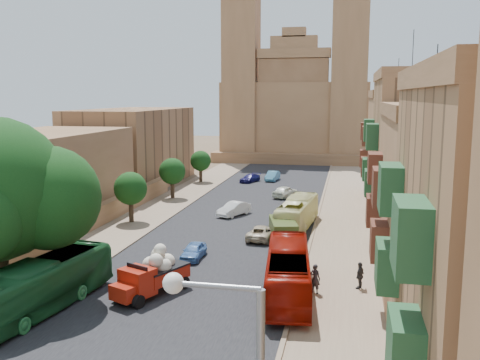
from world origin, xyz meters
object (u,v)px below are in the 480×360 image
at_px(street_tree_d, 201,161).
at_px(olive_pickup, 283,231).
at_px(car_dkblue, 250,178).
at_px(car_blue_b, 273,176).
at_px(street_tree_a, 63,220).
at_px(bus_green_north, 41,285).
at_px(street_tree_b, 130,189).
at_px(bus_red_east, 288,272).
at_px(street_tree_c, 172,171).
at_px(bus_cream_east, 297,213).
at_px(pedestrian_c, 360,275).
at_px(car_blue_a, 193,251).
at_px(red_truck, 151,274).
at_px(car_white_a, 234,209).
at_px(pedestrian_a, 315,279).
at_px(church, 297,107).
at_px(car_cream, 262,232).
at_px(car_white_b, 285,192).

relative_size(street_tree_d, olive_pickup, 0.92).
bearing_deg(car_dkblue, car_blue_b, 54.98).
distance_m(street_tree_a, bus_green_north, 9.43).
bearing_deg(olive_pickup, street_tree_b, 164.86).
distance_m(street_tree_d, car_dkblue, 7.15).
height_order(bus_green_north, bus_red_east, bus_green_north).
bearing_deg(street_tree_c, car_blue_b, 57.73).
bearing_deg(bus_cream_east, bus_green_north, 66.56).
bearing_deg(car_dkblue, pedestrian_c, -48.55).
distance_m(street_tree_d, bus_green_north, 44.78).
bearing_deg(bus_cream_east, car_blue_b, -71.54).
bearing_deg(car_blue_a, red_truck, -93.52).
height_order(car_white_a, pedestrian_a, pedestrian_a).
bearing_deg(church, street_tree_b, -100.38).
relative_size(street_tree_d, bus_cream_east, 0.45).
relative_size(church, car_cream, 8.62).
bearing_deg(street_tree_d, bus_green_north, -85.51).
relative_size(car_white_b, pedestrian_a, 2.22).
xyz_separation_m(bus_green_north, car_cream, (9.50, 17.03, -0.86)).
xyz_separation_m(street_tree_a, car_white_b, (12.68, 27.09, -2.30)).
relative_size(bus_green_north, car_blue_a, 3.06).
bearing_deg(car_blue_b, street_tree_d, -156.98).
xyz_separation_m(red_truck, car_dkblue, (-1.91, 42.35, -0.77)).
distance_m(bus_cream_east, car_white_b, 14.45).
relative_size(street_tree_b, bus_red_east, 0.46).
distance_m(car_blue_a, car_white_a, 14.41).
bearing_deg(street_tree_a, olive_pickup, 28.41).
xyz_separation_m(car_blue_a, pedestrian_c, (11.74, -3.83, 0.27)).
bearing_deg(street_tree_c, bus_red_east, -59.10).
bearing_deg(bus_red_east, car_white_a, -75.53).
bearing_deg(car_white_a, bus_cream_east, -4.14).
bearing_deg(church, pedestrian_a, -83.38).
bearing_deg(street_tree_c, bus_green_north, -83.88).
bearing_deg(car_white_a, street_tree_d, 139.27).
bearing_deg(car_cream, church, -82.80).
xyz_separation_m(car_white_a, car_white_b, (3.81, 10.52, 0.02)).
bearing_deg(car_blue_b, street_tree_c, -117.03).
bearing_deg(car_white_a, street_tree_b, -127.98).
bearing_deg(street_tree_c, bus_cream_east, -35.59).
distance_m(olive_pickup, car_blue_b, 31.49).
relative_size(olive_pickup, car_dkblue, 1.26).
bearing_deg(car_blue_b, street_tree_b, -104.11).
relative_size(car_white_a, car_blue_b, 1.02).
height_order(olive_pickup, pedestrian_a, olive_pickup).
bearing_deg(pedestrian_c, street_tree_a, -71.30).
relative_size(street_tree_b, red_truck, 0.89).
bearing_deg(bus_green_north, pedestrian_c, 29.39).
bearing_deg(bus_green_north, pedestrian_a, 28.71).
bearing_deg(street_tree_c, car_white_a, -39.96).
relative_size(red_truck, car_blue_b, 1.35).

